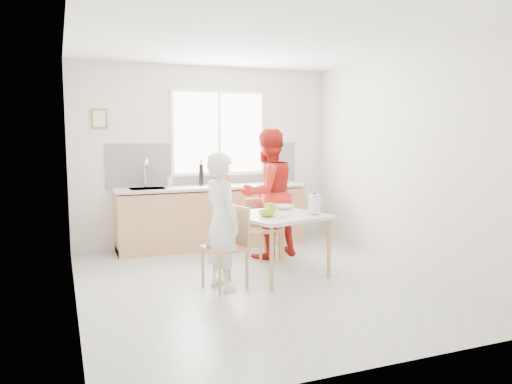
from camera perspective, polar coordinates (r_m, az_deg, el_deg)
ground at (r=5.81m, az=0.64°, el=-10.26°), size 4.50×4.50×0.00m
room_shell at (r=5.55m, az=0.66°, el=6.20°), size 4.50×4.50×4.50m
window at (r=7.72m, az=-4.28°, el=6.74°), size 1.50×0.06×1.30m
backsplash at (r=7.69m, az=-5.70°, el=3.19°), size 3.00×0.02×0.65m
picture_frame at (r=7.39m, az=-17.49°, el=8.01°), size 0.22×0.03×0.28m
kitchen_counter at (r=7.50m, az=-5.04°, el=-3.10°), size 2.84×0.64×1.37m
dining_table at (r=5.90m, az=2.52°, el=-3.29°), size 1.18×1.18×0.75m
chair_left at (r=5.54m, az=-3.02°, el=-5.82°), size 0.50×0.50×0.89m
chair_far at (r=6.78m, az=0.51°, el=-3.87°), size 0.46×0.46×0.81m
person_white at (r=5.44m, az=-3.97°, el=-3.34°), size 0.48×0.62×1.49m
person_red at (r=6.80m, az=1.35°, el=-0.19°), size 0.99×0.86×1.76m
bowl_green at (r=5.72m, az=1.28°, el=-2.49°), size 0.25×0.25×0.06m
bowl_white at (r=6.26m, az=3.23°, el=-1.73°), size 0.28×0.28×0.06m
milk_jug at (r=5.87m, az=6.71°, el=-1.33°), size 0.19×0.14×0.24m
green_box at (r=6.16m, az=1.62°, el=-1.71°), size 0.12×0.12×0.09m
spoon at (r=5.67m, az=3.29°, el=-2.81°), size 0.14×0.10×0.01m
cutting_board at (r=7.81m, az=2.62°, el=1.07°), size 0.42×0.37×0.01m
wine_bottle_a at (r=7.46m, az=-6.29°, el=1.95°), size 0.07×0.07×0.32m
wine_bottle_b at (r=7.52m, az=-4.50°, el=1.94°), size 0.07×0.07×0.30m
jar_amber at (r=7.51m, az=-3.30°, el=1.40°), size 0.06×0.06×0.16m
soap_bottle at (r=7.43m, az=-9.76°, el=1.32°), size 0.10×0.10×0.18m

